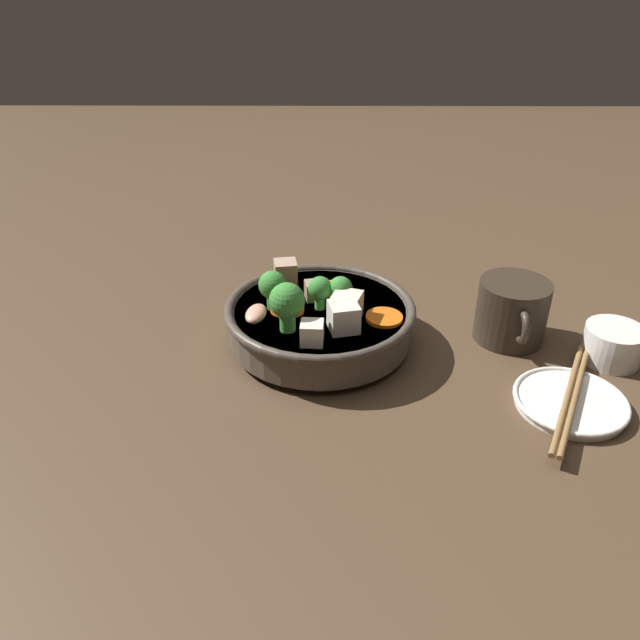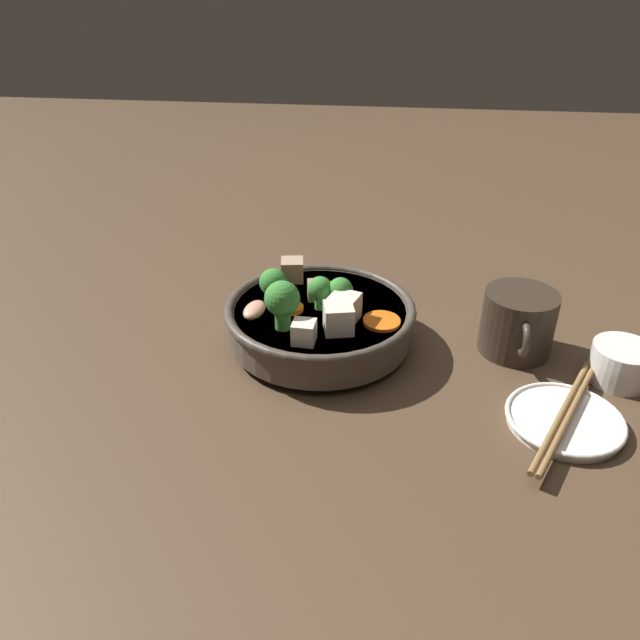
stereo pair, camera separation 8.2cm
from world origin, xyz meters
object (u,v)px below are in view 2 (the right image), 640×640
(stirfry_bowl, at_px, (319,318))
(chopsticks_pair, at_px, (566,413))
(side_saucer, at_px, (564,420))
(dark_mug, at_px, (518,323))
(tea_cup, at_px, (621,363))

(stirfry_bowl, distance_m, chopsticks_pair, 0.32)
(side_saucer, height_order, dark_mug, dark_mug)
(stirfry_bowl, bearing_deg, chopsticks_pair, 65.68)
(side_saucer, bearing_deg, chopsticks_pair, 0.00)
(dark_mug, distance_m, chopsticks_pair, 0.15)
(tea_cup, xyz_separation_m, dark_mug, (-0.05, -0.12, 0.02))
(stirfry_bowl, height_order, side_saucer, stirfry_bowl)
(stirfry_bowl, bearing_deg, tea_cup, 84.81)
(dark_mug, bearing_deg, side_saucer, 12.90)
(side_saucer, bearing_deg, dark_mug, -167.10)
(chopsticks_pair, bearing_deg, dark_mug, -167.10)
(dark_mug, bearing_deg, stirfry_bowl, -86.07)
(side_saucer, bearing_deg, stirfry_bowl, -114.32)
(tea_cup, height_order, dark_mug, dark_mug)
(tea_cup, height_order, chopsticks_pair, tea_cup)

